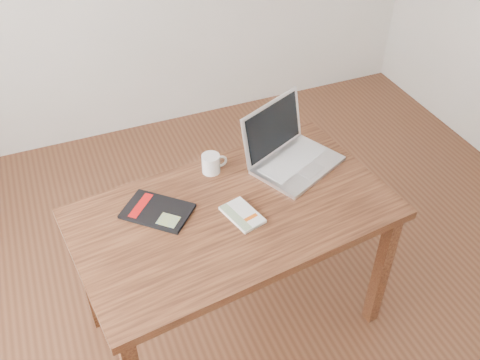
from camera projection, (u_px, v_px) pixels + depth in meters
name	position (u px, v px, depth m)	size (l,w,h in m)	color
room	(260.00, 99.00, 1.71)	(4.04, 4.04, 2.70)	#56311D
desk	(234.00, 226.00, 2.25)	(1.39, 0.90, 0.75)	#522C18
white_guidebook	(242.00, 215.00, 2.16)	(0.15, 0.20, 0.02)	silver
black_guidebook	(157.00, 211.00, 2.18)	(0.32, 0.31, 0.01)	black
laptop	(289.00, 152.00, 2.40)	(0.47, 0.44, 0.26)	silver
coffee_mug	(212.00, 163.00, 2.36)	(0.12, 0.08, 0.09)	white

